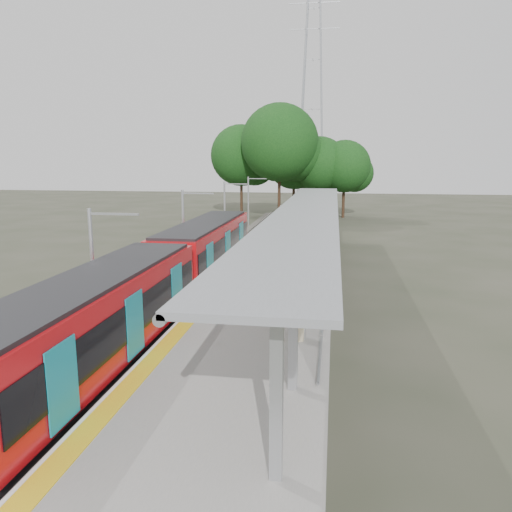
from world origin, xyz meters
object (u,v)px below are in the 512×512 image
Objects in this scene: train at (167,275)px; info_pillar_far at (300,244)px; litter_bin at (303,293)px; bench_near at (322,296)px; info_pillar_near at (299,322)px; bench_mid at (324,281)px; bench_far at (315,244)px.

train is 11.91m from info_pillar_far.
bench_near is at bearing -15.58° from litter_bin.
info_pillar_near reaches higher than bench_near.
info_pillar_near reaches higher than litter_bin.
bench_mid is 0.96× the size of info_pillar_near.
info_pillar_far reaches higher than litter_bin.
bench_far is at bearing 90.10° from litter_bin.
info_pillar_far is 10.92m from litter_bin.
bench_near is 0.85× the size of bench_far.
info_pillar_far is (-1.73, 11.10, 0.38)m from bench_near.
info_pillar_near is at bearing -94.63° from info_pillar_far.
litter_bin is (0.02, -12.84, -0.08)m from bench_far.
bench_near is at bearing 64.19° from info_pillar_near.
train is at bearing 127.35° from info_pillar_near.
info_pillar_far is at bearing 77.45° from info_pillar_near.
info_pillar_far is 2.02× the size of litter_bin.
bench_mid is at bearing 88.34° from bench_near.
info_pillar_near reaches higher than bench_mid.
litter_bin reaches higher than bench_near.
bench_mid reaches higher than bench_near.
train is at bearing 177.75° from litter_bin.
info_pillar_far reaches higher than bench_mid.
info_pillar_far is at bearing 77.87° from bench_mid.
bench_near is 0.88× the size of info_pillar_near.
bench_far is 1.62× the size of litter_bin.
train reaches higher than info_pillar_far.
litter_bin is (0.90, -10.87, -0.37)m from info_pillar_far.
info_pillar_far is at bearing 94.72° from litter_bin.
train is 20.12× the size of bench_near.
info_pillar_near is at bearing -86.53° from bench_far.
info_pillar_far is (-1.02, 15.33, 0.19)m from info_pillar_near.
bench_mid is 6.85m from info_pillar_near.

